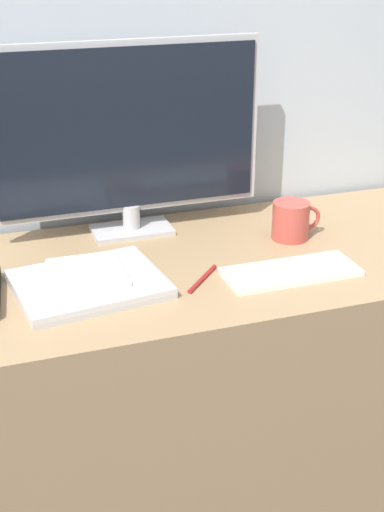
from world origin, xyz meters
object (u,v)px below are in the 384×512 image
object	(u,v)px
laptop	(89,284)
pen	(203,279)
ereader	(87,272)
coffee_mug	(291,220)
monitor	(128,135)
keyboard	(291,272)

from	to	relation	value
laptop	pen	xyz separation A→B (m)	(0.24, -0.04, -0.01)
ereader	pen	xyz separation A→B (m)	(0.24, -0.06, -0.02)
pen	coffee_mug	bearing A→B (deg)	28.16
monitor	pen	world-z (taller)	monitor
monitor	keyboard	xyz separation A→B (m)	(0.27, -0.34, -0.24)
ereader	pen	bearing A→B (deg)	-14.46
coffee_mug	laptop	bearing A→B (deg)	-167.83
coffee_mug	monitor	bearing A→B (deg)	155.64
laptop	monitor	bearing A→B (deg)	59.61
keyboard	ereader	distance (m)	0.44
laptop	coffee_mug	size ratio (longest dim) A/B	2.63
coffee_mug	pen	world-z (taller)	coffee_mug
keyboard	coffee_mug	world-z (taller)	coffee_mug
ereader	coffee_mug	size ratio (longest dim) A/B	1.37
monitor	ereader	bearing A→B (deg)	-122.45
monitor	coffee_mug	world-z (taller)	monitor
monitor	laptop	size ratio (longest dim) A/B	2.00
monitor	pen	size ratio (longest dim) A/B	6.24
keyboard	coffee_mug	xyz separation A→B (m)	(0.09, 0.18, 0.04)
monitor	ereader	xyz separation A→B (m)	(-0.16, -0.25, -0.22)
pen	monitor	bearing A→B (deg)	104.23
ereader	coffee_mug	bearing A→B (deg)	9.66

